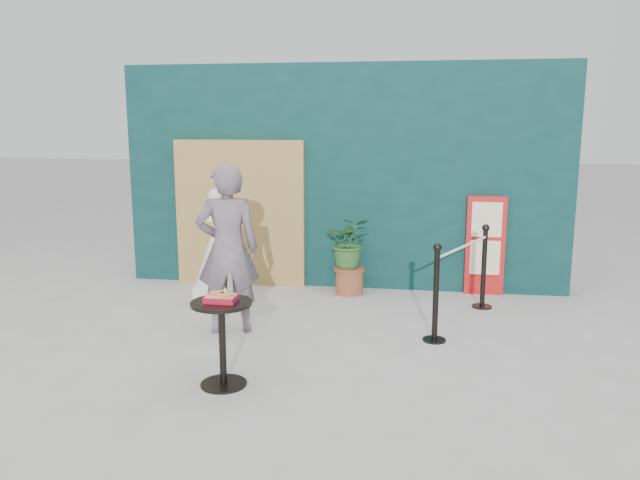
# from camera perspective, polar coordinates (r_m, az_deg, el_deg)

# --- Properties ---
(ground) EXTENTS (60.00, 60.00, 0.00)m
(ground) POSITION_cam_1_polar(r_m,az_deg,el_deg) (5.80, -1.93, -11.98)
(ground) COLOR #ADAAA5
(ground) RESTS_ON ground
(back_wall) EXTENTS (6.00, 0.30, 3.00)m
(back_wall) POSITION_cam_1_polar(r_m,az_deg,el_deg) (8.49, 2.11, 5.76)
(back_wall) COLOR #092B2B
(back_wall) RESTS_ON ground
(bamboo_fence) EXTENTS (1.80, 0.08, 2.00)m
(bamboo_fence) POSITION_cam_1_polar(r_m,az_deg,el_deg) (8.63, -7.36, 2.42)
(bamboo_fence) COLOR tan
(bamboo_fence) RESTS_ON ground
(woman) EXTENTS (0.76, 0.61, 1.82)m
(woman) POSITION_cam_1_polar(r_m,az_deg,el_deg) (6.70, -8.43, -0.83)
(woman) COLOR slate
(woman) RESTS_ON ground
(menu_board) EXTENTS (0.50, 0.07, 1.30)m
(menu_board) POSITION_cam_1_polar(r_m,az_deg,el_deg) (8.40, 14.87, -0.52)
(menu_board) COLOR red
(menu_board) RESTS_ON ground
(statue) EXTENTS (0.57, 0.57, 1.45)m
(statue) POSITION_cam_1_polar(r_m,az_deg,el_deg) (7.77, -9.38, -1.64)
(statue) COLOR white
(statue) RESTS_ON ground
(cafe_table) EXTENTS (0.52, 0.52, 0.75)m
(cafe_table) POSITION_cam_1_polar(r_m,az_deg,el_deg) (5.42, -8.94, -8.14)
(cafe_table) COLOR black
(cafe_table) RESTS_ON ground
(food_basket) EXTENTS (0.26, 0.19, 0.11)m
(food_basket) POSITION_cam_1_polar(r_m,az_deg,el_deg) (5.34, -9.01, -5.19)
(food_basket) COLOR red
(food_basket) RESTS_ON cafe_table
(planter) EXTENTS (0.61, 0.53, 1.03)m
(planter) POSITION_cam_1_polar(r_m,az_deg,el_deg) (8.17, 2.72, -0.85)
(planter) COLOR brown
(planter) RESTS_ON ground
(stanchion_barrier) EXTENTS (0.84, 1.54, 1.03)m
(stanchion_barrier) POSITION_cam_1_polar(r_m,az_deg,el_deg) (7.17, 12.84, -3.62)
(stanchion_barrier) COLOR black
(stanchion_barrier) RESTS_ON ground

